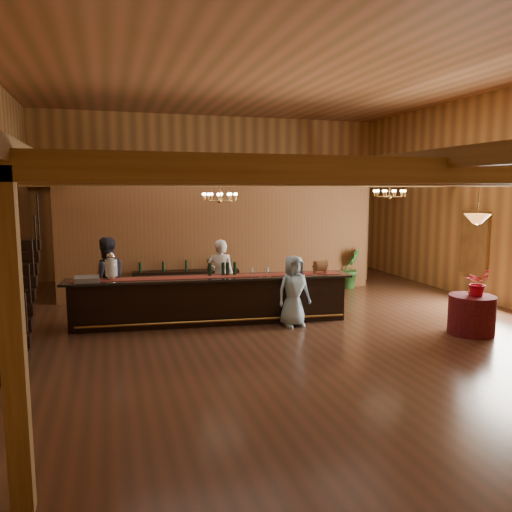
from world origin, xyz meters
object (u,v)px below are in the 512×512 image
object	(u,v)px
backbar_shelf	(187,285)
floor_plant	(351,268)
pendant_lamp	(477,219)
tasting_bar	(211,300)
staff_second	(106,280)
bartender	(221,276)
chandelier_right	(389,193)
beverage_dispenser	(111,267)
guest	(294,291)
chandelier_left	(220,197)
raffle_drum	(320,266)
round_table	(472,315)

from	to	relation	value
backbar_shelf	floor_plant	world-z (taller)	floor_plant
backbar_shelf	pendant_lamp	bearing A→B (deg)	-36.18
tasting_bar	staff_second	world-z (taller)	staff_second
tasting_bar	bartender	distance (m)	1.01
chandelier_right	beverage_dispenser	bearing A→B (deg)	-176.76
chandelier_right	guest	distance (m)	4.05
backbar_shelf	pendant_lamp	world-z (taller)	pendant_lamp
tasting_bar	beverage_dispenser	xyz separation A→B (m)	(-2.12, 0.28, 0.81)
staff_second	chandelier_left	bearing A→B (deg)	161.88
raffle_drum	bartender	distance (m)	2.42
beverage_dispenser	pendant_lamp	bearing A→B (deg)	-20.26
chandelier_right	bartender	world-z (taller)	chandelier_right
raffle_drum	round_table	bearing A→B (deg)	-39.02
round_table	staff_second	distance (m)	7.95
chandelier_right	pendant_lamp	xyz separation A→B (m)	(0.18, -3.04, -0.50)
bartender	chandelier_right	bearing A→B (deg)	-161.99
chandelier_left	bartender	xyz separation A→B (m)	(0.08, 0.39, -1.93)
floor_plant	tasting_bar	bearing A→B (deg)	-150.42
round_table	floor_plant	world-z (taller)	floor_plant
raffle_drum	chandelier_left	bearing A→B (deg)	160.30
pendant_lamp	floor_plant	xyz separation A→B (m)	(-0.14, 5.14, -1.79)
tasting_bar	floor_plant	distance (m)	5.62
raffle_drum	bartender	xyz separation A→B (m)	(-2.09, 1.17, -0.33)
staff_second	guest	xyz separation A→B (m)	(3.93, -1.54, -0.18)
raffle_drum	tasting_bar	bearing A→B (deg)	172.84
tasting_bar	round_table	size ratio (longest dim) A/B	6.83
beverage_dispenser	round_table	world-z (taller)	beverage_dispenser
beverage_dispenser	chandelier_right	distance (m)	7.16
beverage_dispenser	bartender	size ratio (longest dim) A/B	0.33
pendant_lamp	staff_second	bearing A→B (deg)	156.48
bartender	floor_plant	xyz separation A→B (m)	(4.48, 1.92, -0.29)
round_table	bartender	size ratio (longest dim) A/B	0.52
beverage_dispenser	backbar_shelf	distance (m)	3.17
round_table	chandelier_left	bearing A→B (deg)	148.99
raffle_drum	staff_second	xyz separation A→B (m)	(-4.74, 1.11, -0.27)
chandelier_left	floor_plant	distance (m)	5.58
beverage_dispenser	backbar_shelf	world-z (taller)	beverage_dispenser
beverage_dispenser	pendant_lamp	distance (m)	7.70
backbar_shelf	chandelier_right	world-z (taller)	chandelier_right
tasting_bar	round_table	world-z (taller)	tasting_bar
beverage_dispenser	staff_second	world-z (taller)	staff_second
tasting_bar	pendant_lamp	distance (m)	5.86
backbar_shelf	chandelier_left	xyz separation A→B (m)	(0.48, -2.11, 2.43)
raffle_drum	staff_second	bearing A→B (deg)	166.78
backbar_shelf	chandelier_left	size ratio (longest dim) A/B	3.57
pendant_lamp	bartender	bearing A→B (deg)	145.16
raffle_drum	pendant_lamp	distance (m)	3.46
backbar_shelf	chandelier_right	size ratio (longest dim) A/B	3.57
tasting_bar	chandelier_right	world-z (taller)	chandelier_right
round_table	chandelier_left	distance (m)	6.00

